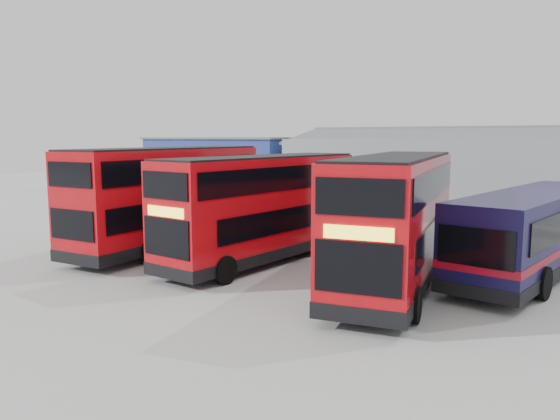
% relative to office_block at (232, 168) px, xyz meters
% --- Properties ---
extents(ground_plane, '(120.00, 120.00, 0.00)m').
position_rel_office_block_xyz_m(ground_plane, '(14.00, -17.99, -2.58)').
color(ground_plane, '#A6A6A1').
rests_on(ground_plane, ground).
extents(office_block, '(12.30, 8.32, 5.12)m').
position_rel_office_block_xyz_m(office_block, '(0.00, 0.00, 0.00)').
color(office_block, navy).
rests_on(office_block, ground).
extents(maintenance_shed, '(30.50, 12.00, 5.89)m').
position_rel_office_block_xyz_m(maintenance_shed, '(22.00, 2.01, 0.02)').
color(maintenance_shed, gray).
rests_on(maintenance_shed, ground).
extents(double_decker_left, '(2.90, 11.09, 4.67)m').
position_rel_office_block_xyz_m(double_decker_left, '(8.99, -18.06, -0.25)').
color(double_decker_left, red).
rests_on(double_decker_left, ground).
extents(double_decker_centre, '(3.83, 10.60, 4.39)m').
position_rel_office_block_xyz_m(double_decker_centre, '(14.14, -18.23, -0.39)').
color(double_decker_centre, red).
rests_on(double_decker_centre, ground).
extents(double_decker_right, '(3.96, 10.94, 4.53)m').
position_rel_office_block_xyz_m(double_decker_right, '(20.08, -19.14, -0.32)').
color(double_decker_right, red).
rests_on(double_decker_right, ground).
extents(single_decker_blue, '(4.77, 11.83, 3.14)m').
position_rel_office_block_xyz_m(single_decker_blue, '(24.08, -15.03, -1.02)').
color(single_decker_blue, '#0D0E3A').
rests_on(single_decker_blue, ground).
extents(panel_van, '(3.05, 5.40, 2.23)m').
position_rel_office_block_xyz_m(panel_van, '(-1.60, -5.44, -1.34)').
color(panel_van, silver).
rests_on(panel_van, ground).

